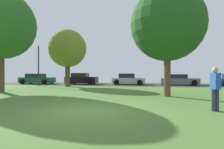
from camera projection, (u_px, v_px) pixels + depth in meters
ground_plane at (89, 111)px, 6.83m from camera, size 44.00×44.00×0.00m
road_strip at (126, 85)px, 22.61m from camera, size 44.00×6.40×0.01m
birch_tree_lone at (167, 25)px, 11.16m from camera, size 4.53×4.53×6.69m
maple_tree_near at (68, 49)px, 19.48m from camera, size 4.02×4.02×6.09m
oak_tree_center at (1, 25)px, 13.65m from camera, size 5.10×5.10×7.59m
person_thrower at (215, 87)px, 6.84m from camera, size 0.31×0.38×1.66m
frisbee_disc at (60, 97)px, 10.89m from camera, size 0.27×0.27×0.03m
parked_car_green at (37, 79)px, 24.26m from camera, size 4.38×2.08×1.35m
parked_car_black at (81, 79)px, 23.63m from camera, size 4.03×2.02×1.44m
parked_car_silver at (128, 79)px, 22.85m from camera, size 4.01×2.10×1.37m
parked_car_grey at (178, 80)px, 21.97m from camera, size 4.35×2.12×1.29m
street_lamp_post at (39, 66)px, 20.39m from camera, size 0.14×0.14×4.50m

